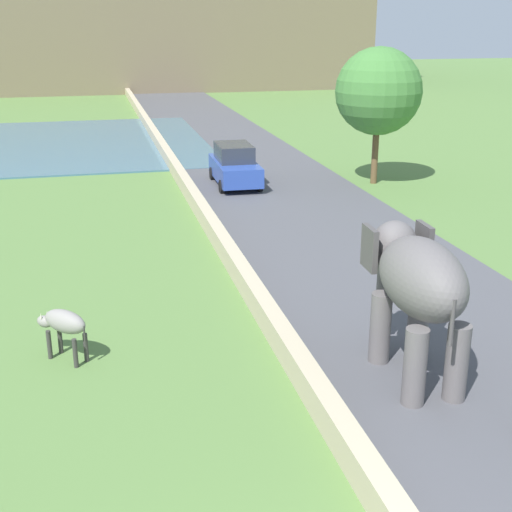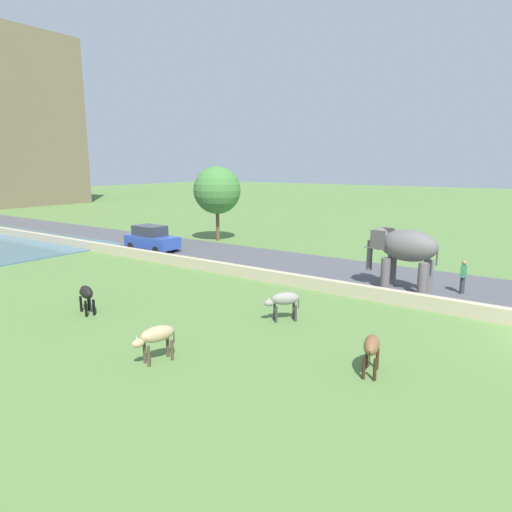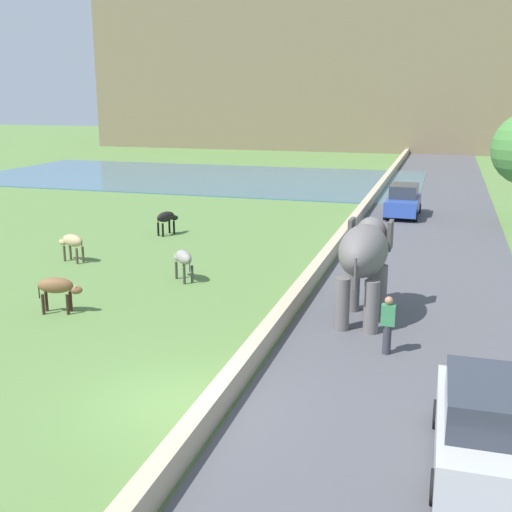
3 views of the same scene
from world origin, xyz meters
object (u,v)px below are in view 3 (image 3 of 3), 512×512
at_px(cow_grey, 183,259).
at_px(car_silver, 485,426).
at_px(person_beside_elephant, 388,324).
at_px(car_blue, 403,201).
at_px(elephant, 365,255).
at_px(cow_brown, 57,287).
at_px(cow_tan, 72,242).
at_px(cow_black, 167,218).

bearing_deg(cow_grey, car_silver, -44.38).
relative_size(person_beside_elephant, car_blue, 0.40).
xyz_separation_m(elephant, cow_grey, (-6.85, 2.40, -1.20)).
xyz_separation_m(elephant, car_blue, (-0.01, 17.45, -1.14)).
distance_m(cow_brown, cow_tan, 6.43).
relative_size(car_blue, cow_brown, 2.84).
bearing_deg(person_beside_elephant, car_silver, -65.84).
height_order(person_beside_elephant, car_silver, car_silver).
bearing_deg(cow_tan, cow_black, 74.96).
xyz_separation_m(elephant, cow_tan, (-12.27, 3.63, -1.20)).
height_order(person_beside_elephant, cow_black, person_beside_elephant).
xyz_separation_m(cow_black, cow_tan, (-1.57, -5.82, 0.00)).
bearing_deg(elephant, cow_brown, -167.57).
distance_m(elephant, car_silver, 8.11).
bearing_deg(car_silver, car_blue, 97.23).
bearing_deg(cow_black, person_beside_elephant, -45.79).
bearing_deg(car_blue, person_beside_elephant, -87.21).
distance_m(car_silver, cow_tan, 18.94).
xyz_separation_m(car_silver, cow_tan, (-15.41, 11.02, -0.06)).
relative_size(elephant, person_beside_elephant, 2.14).
xyz_separation_m(cow_black, cow_brown, (1.49, -11.49, 0.00)).
height_order(elephant, car_silver, elephant).
bearing_deg(cow_grey, cow_brown, -118.05).
relative_size(cow_black, cow_brown, 0.99).
height_order(cow_black, cow_tan, same).
bearing_deg(cow_black, elephant, -41.47).
height_order(person_beside_elephant, cow_brown, person_beside_elephant).
bearing_deg(cow_brown, car_blue, 64.71).
bearing_deg(cow_black, car_silver, -50.58).
bearing_deg(cow_brown, person_beside_elephant, -2.84).
relative_size(car_silver, cow_black, 2.83).
bearing_deg(person_beside_elephant, elephant, 110.90).
distance_m(person_beside_elephant, cow_brown, 10.19).
xyz_separation_m(elephant, person_beside_elephant, (0.97, -2.54, -1.16)).
bearing_deg(elephant, cow_grey, 160.72).
bearing_deg(person_beside_elephant, cow_tan, 155.00).
height_order(person_beside_elephant, cow_tan, person_beside_elephant).
xyz_separation_m(cow_black, cow_grey, (3.85, -7.06, 0.00)).
distance_m(cow_black, cow_grey, 8.04).
bearing_deg(car_blue, car_silver, -82.77).
bearing_deg(cow_grey, person_beside_elephant, -32.25).
xyz_separation_m(car_blue, cow_brown, (-9.21, -19.48, -0.06)).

